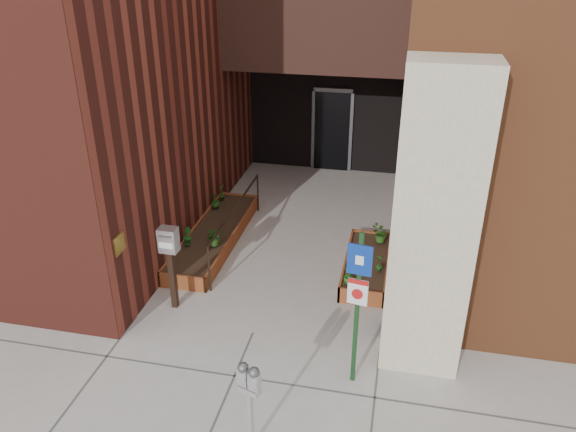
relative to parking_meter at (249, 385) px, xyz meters
The scene contains 14 objects.
ground 2.44m from the parking_meter, 104.98° to the left, with size 80.00×80.00×0.00m, color #9E9991.
planter_left 5.36m from the parking_meter, 113.67° to the left, with size 0.90×3.60×0.30m.
planter_right 4.55m from the parking_meter, 76.73° to the left, with size 0.80×2.20×0.30m.
handrail 5.07m from the parking_meter, 108.71° to the left, with size 0.04×3.34×0.90m.
parking_meter is the anchor object (origin of this frame).
sign_post 1.85m from the parking_meter, 52.73° to the left, with size 0.32×0.10×2.38m.
payment_dropbox 3.30m from the parking_meter, 128.61° to the left, with size 0.30×0.23×1.50m.
shrub_left_a 4.68m from the parking_meter, 114.13° to the left, with size 0.35×0.35×0.38m, color #225117.
shrub_left_b 4.84m from the parking_meter, 120.29° to the left, with size 0.19×0.19×0.34m, color #1B5F1E.
shrub_left_c 6.34m from the parking_meter, 112.57° to the left, with size 0.18×0.18×0.32m, color #234F16.
shrub_left_d 6.74m from the parking_meter, 111.15° to the left, with size 0.19×0.19×0.37m, color #295819.
shrub_right_a 3.58m from the parking_meter, 77.32° to the left, with size 0.16×0.16×0.29m, color #1C631E.
shrub_right_b 4.19m from the parking_meter, 72.13° to the left, with size 0.17×0.17×0.33m, color #1C611B.
shrub_right_c 5.19m from the parking_meter, 76.35° to the left, with size 0.33×0.33×0.37m, color #29601B.
Camera 1 is at (2.05, -6.86, 5.65)m, focal length 35.00 mm.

